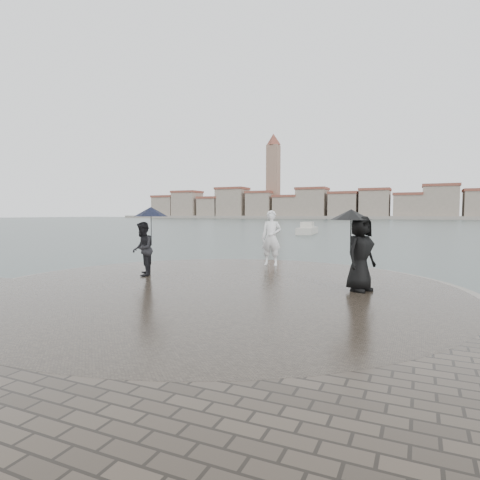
% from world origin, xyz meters
% --- Properties ---
extents(ground, '(400.00, 400.00, 0.00)m').
position_xyz_m(ground, '(0.00, 0.00, 0.00)').
color(ground, '#2B3835').
rests_on(ground, ground).
extents(kerb_ring, '(12.50, 12.50, 0.32)m').
position_xyz_m(kerb_ring, '(0.00, 3.50, 0.16)').
color(kerb_ring, gray).
rests_on(kerb_ring, ground).
extents(quay_tip, '(11.90, 11.90, 0.36)m').
position_xyz_m(quay_tip, '(0.00, 3.50, 0.18)').
color(quay_tip, '#2D261E').
rests_on(quay_tip, ground).
extents(statue, '(0.76, 0.54, 1.96)m').
position_xyz_m(statue, '(-0.13, 7.80, 1.34)').
color(statue, white).
rests_on(statue, quay_tip).
extents(visitor_left, '(1.22, 1.10, 2.04)m').
position_xyz_m(visitor_left, '(-2.73, 4.00, 1.47)').
color(visitor_left, black).
rests_on(visitor_left, quay_tip).
extents(visitor_right, '(1.21, 1.12, 1.95)m').
position_xyz_m(visitor_right, '(3.36, 4.21, 1.47)').
color(visitor_right, black).
rests_on(visitor_right, quay_tip).
extents(far_skyline, '(260.00, 20.00, 37.00)m').
position_xyz_m(far_skyline, '(-6.29, 160.71, 5.61)').
color(far_skyline, gray).
rests_on(far_skyline, ground).
extents(boats, '(31.98, 17.62, 1.50)m').
position_xyz_m(boats, '(9.91, 39.81, 0.38)').
color(boats, beige).
rests_on(boats, ground).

